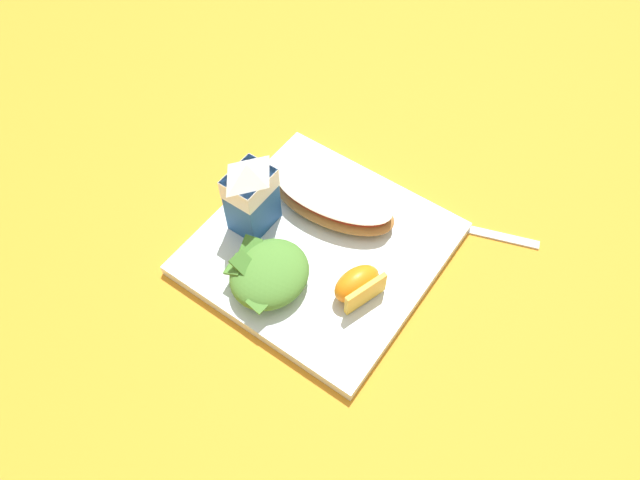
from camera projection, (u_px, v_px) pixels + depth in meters
name	position (u px, v px, depth m)	size (l,w,h in m)	color
ground	(320.00, 252.00, 0.76)	(3.00, 3.00, 0.00)	orange
white_plate	(320.00, 248.00, 0.76)	(0.28, 0.28, 0.02)	silver
cheesy_pizza_bread	(333.00, 199.00, 0.77)	(0.10, 0.18, 0.04)	#A87038
green_salad_pile	(269.00, 274.00, 0.70)	(0.10, 0.10, 0.05)	#4C8433
milk_carton	(251.00, 193.00, 0.72)	(0.06, 0.04, 0.11)	#23569E
orange_wedge_front	(358.00, 285.00, 0.69)	(0.07, 0.05, 0.04)	orange
metal_fork	(454.00, 225.00, 0.78)	(0.08, 0.18, 0.01)	silver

